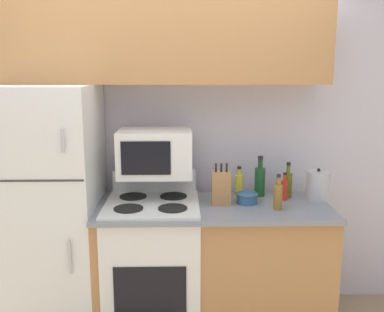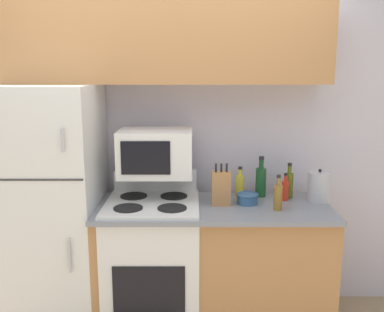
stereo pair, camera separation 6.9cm
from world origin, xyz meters
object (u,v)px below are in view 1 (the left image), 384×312
Objects in this scene: bottle_olive_oil at (288,184)px; bottle_cooking_spray at (239,184)px; bottle_hot_sauce at (284,189)px; stove at (153,265)px; knife_block at (221,188)px; microwave at (155,153)px; bowl at (247,198)px; bottle_vinegar at (278,196)px; refrigerator at (52,211)px; bottle_wine_green at (260,180)px; kettle at (318,186)px.

bottle_olive_oil reaches higher than bottle_cooking_spray.
bottle_hot_sauce is at bearing -20.07° from bottle_cooking_spray.
knife_block is (0.47, 0.01, 0.56)m from stove.
bottle_cooking_spray reaches higher than stove.
microwave reaches higher than bowl.
microwave reaches higher than bottle_cooking_spray.
bottle_cooking_spray is (-0.22, 0.33, -0.01)m from bottle_vinegar.
bottle_vinegar is at bearing -5.86° from refrigerator.
bottle_olive_oil is at bearing 3.64° from microwave.
bottle_wine_green is 1.50× the size of bottle_hot_sauce.
refrigerator is at bearing 177.62° from knife_block.
bowl is at bearing -80.42° from bottle_cooking_spray.
bottle_olive_oil is (0.32, 0.14, 0.06)m from bowl.
bottle_wine_green is (0.12, 0.18, 0.08)m from bowl.
stove is at bearing -99.86° from microwave.
bottle_wine_green is (1.48, 0.16, 0.17)m from refrigerator.
bottle_hot_sauce reaches higher than bowl.
bottle_olive_oil is 1.08× the size of bottle_vinegar.
bottle_hot_sauce is at bearing 1.93° from refrigerator.
bottle_olive_oil is at bearing 4.04° from refrigerator.
bowl is at bearing -164.19° from bottle_hot_sauce.
knife_block is 0.48m from bottle_hot_sauce.
knife_block is at bearing -172.20° from bowl.
bottle_hot_sauce is 0.33m from bottle_cooking_spray.
bottle_vinegar is 0.39m from bottle_cooking_spray.
microwave reaches higher than knife_block.
knife_block is at bearing -13.24° from microwave.
bottle_vinegar is at bearing -113.75° from bottle_hot_sauce.
bowl is (1.36, -0.02, 0.10)m from refrigerator.
bottle_hot_sauce is at bearing 12.65° from knife_block.
bottle_vinegar reaches higher than stove.
bowl is 0.20m from bottle_cooking_spray.
bottle_hot_sauce is at bearing 177.05° from kettle.
microwave is at bearing 172.77° from bowl.
bottle_wine_green is at bearing 164.08° from kettle.
knife_block reaches higher than bottle_vinegar.
stove is at bearing -175.08° from kettle.
knife_block is at bearing -2.38° from refrigerator.
refrigerator reaches higher than bowl.
bottle_wine_green is (0.31, 0.20, -0.00)m from knife_block.
knife_block reaches higher than stove.
bottle_wine_green is at bearing 169.33° from bottle_olive_oil.
microwave is at bearing -172.62° from bottle_wine_green.
stove is at bearing -4.69° from refrigerator.
refrigerator is at bearing -175.44° from microwave.
bottle_wine_green is 0.32m from bottle_vinegar.
stove is (0.70, -0.06, -0.38)m from refrigerator.
bottle_olive_oil reaches higher than bottle_hot_sauce.
bottle_vinegar is (1.55, -0.16, 0.15)m from refrigerator.
bottle_cooking_spray is (0.63, 0.23, 0.52)m from stove.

